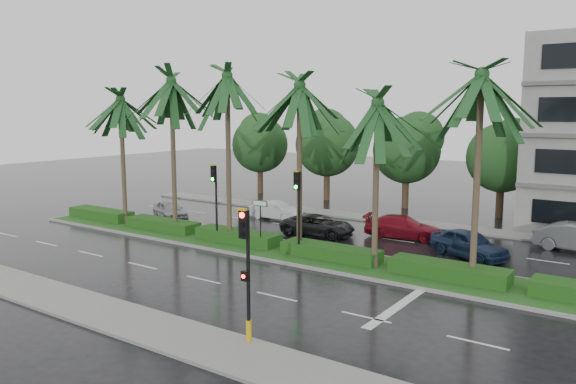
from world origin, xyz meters
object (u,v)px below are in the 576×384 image
Objects in this scene: car_silver at (170,210)px; car_white at (276,210)px; signal_near at (246,270)px; signal_median_left at (215,192)px; car_darkgrey at (318,225)px; street_sign at (260,212)px; car_red at (403,227)px; car_blue at (469,244)px.

car_silver reaches higher than car_white.
signal_median_left reaches higher than signal_near.
car_darkgrey is (5.00, -2.66, 0.00)m from car_white.
signal_near is at bearing -165.06° from car_darkgrey.
street_sign is at bearing -84.42° from car_silver.
signal_near is 13.93m from signal_median_left.
car_white is (-1.50, 7.86, -2.38)m from signal_median_left.
car_red is 5.03m from car_blue.
signal_near is at bearing -165.10° from car_blue.
car_white is at bearing -31.15° from car_silver.
signal_median_left is at bearing 123.38° from car_red.
signal_median_left is 6.71m from car_darkgrey.
car_white is 0.89× the size of car_blue.
car_white is 5.66m from car_darkgrey.
signal_median_left is at bearing 135.91° from signal_near.
car_blue reaches higher than car_white.
car_white is at bearing 103.69° from car_blue.
car_blue is at bearing 27.88° from street_sign.
street_sign is 5.27m from car_darkgrey.
car_red reaches higher than car_silver.
car_white is 14.25m from car_blue.
signal_median_left is 13.73m from car_blue.
car_silver is 1.00× the size of car_white.
signal_median_left reaches higher than street_sign.
car_darkgrey is at bearing 113.58° from signal_near.
signal_near is 21.07m from car_white.
signal_near reaches higher than car_darkgrey.
car_red is (-2.00, 17.13, -1.84)m from signal_near.
car_white is (-4.50, 7.68, -1.51)m from street_sign.
car_silver is at bearing 118.73° from car_blue.
street_sign is at bearing 125.34° from signal_near.
street_sign reaches higher than car_silver.
car_red is (8.00, 7.45, -2.34)m from signal_median_left.
car_red reaches higher than car_white.
car_red is at bearing 96.66° from signal_near.
car_darkgrey is at bearing 114.45° from car_blue.
car_red is 1.08× the size of car_blue.
car_white is at bearing 100.80° from signal_median_left.
signal_median_left is 1.68× the size of street_sign.
signal_median_left is 0.96× the size of car_red.
car_darkgrey is 9.00m from car_blue.
signal_median_left is 11.18m from car_red.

